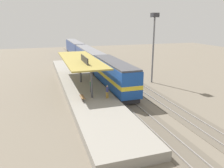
# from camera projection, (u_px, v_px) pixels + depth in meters

# --- Properties ---
(ground_plane) EXTENTS (120.00, 120.00, 0.00)m
(ground_plane) POSITION_uv_depth(u_px,v_px,m) (119.00, 84.00, 38.58)
(ground_plane) COLOR #706656
(track_near) EXTENTS (3.20, 110.00, 0.16)m
(track_near) POSITION_uv_depth(u_px,v_px,m) (108.00, 85.00, 37.98)
(track_near) COLOR #5F5649
(track_near) RESTS_ON ground
(track_far) EXTENTS (3.20, 110.00, 0.16)m
(track_far) POSITION_uv_depth(u_px,v_px,m) (133.00, 83.00, 39.34)
(track_far) COLOR #5F5649
(track_far) RESTS_ON ground
(platform) EXTENTS (6.00, 44.00, 0.90)m
(platform) POSITION_uv_depth(u_px,v_px,m) (81.00, 85.00, 36.51)
(platform) COLOR gray
(platform) RESTS_ON ground
(station_canopy) EXTENTS (5.20, 18.00, 4.70)m
(station_canopy) POSITION_uv_depth(u_px,v_px,m) (80.00, 60.00, 35.31)
(station_canopy) COLOR #47474C
(station_canopy) RESTS_ON platform
(platform_bench) EXTENTS (0.44, 1.70, 0.50)m
(platform_bench) POSITION_uv_depth(u_px,v_px,m) (82.00, 97.00, 27.92)
(platform_bench) COLOR #333338
(platform_bench) RESTS_ON platform
(locomotive) EXTENTS (2.93, 14.43, 4.44)m
(locomotive) POSITION_uv_depth(u_px,v_px,m) (114.00, 75.00, 34.40)
(locomotive) COLOR #28282D
(locomotive) RESTS_ON track_near
(passenger_carriage_front) EXTENTS (2.90, 20.00, 4.24)m
(passenger_carriage_front) POSITION_uv_depth(u_px,v_px,m) (89.00, 58.00, 50.91)
(passenger_carriage_front) COLOR #28282D
(passenger_carriage_front) RESTS_ON track_near
(passenger_carriage_rear) EXTENTS (2.90, 20.00, 4.24)m
(passenger_carriage_rear) POSITION_uv_depth(u_px,v_px,m) (75.00, 48.00, 69.96)
(passenger_carriage_rear) COLOR #28282D
(passenger_carriage_rear) RESTS_ON track_near
(light_mast) EXTENTS (1.10, 1.10, 11.70)m
(light_mast) POSITION_uv_depth(u_px,v_px,m) (154.00, 34.00, 37.37)
(light_mast) COLOR slate
(light_mast) RESTS_ON ground
(person_waiting) EXTENTS (0.34, 0.34, 1.71)m
(person_waiting) POSITION_uv_depth(u_px,v_px,m) (91.00, 85.00, 31.05)
(person_waiting) COLOR #4C4C51
(person_waiting) RESTS_ON platform
(person_walking) EXTENTS (0.34, 0.34, 1.71)m
(person_walking) POSITION_uv_depth(u_px,v_px,m) (107.00, 91.00, 28.57)
(person_walking) COLOR olive
(person_walking) RESTS_ON platform
(person_boarding) EXTENTS (0.34, 0.34, 1.71)m
(person_boarding) POSITION_uv_depth(u_px,v_px,m) (91.00, 73.00, 38.16)
(person_boarding) COLOR #663375
(person_boarding) RESTS_ON platform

